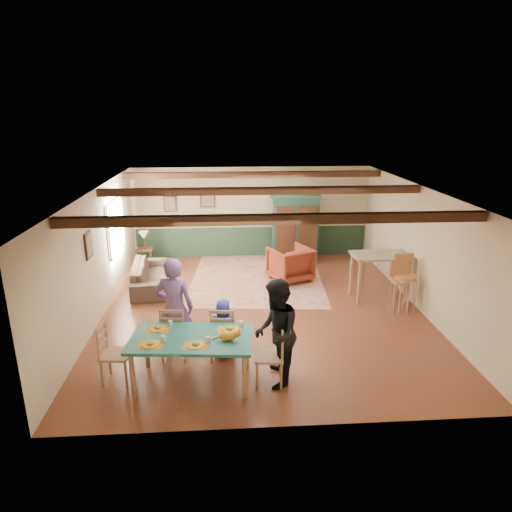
{
  "coord_description": "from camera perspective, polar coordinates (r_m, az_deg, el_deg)",
  "views": [
    {
      "loc": [
        -0.79,
        -9.36,
        4.27
      ],
      "look_at": [
        -0.12,
        0.34,
        1.15
      ],
      "focal_mm": 32.0,
      "sensor_mm": 36.0,
      "label": 1
    }
  ],
  "objects": [
    {
      "name": "floor",
      "position": [
        10.32,
        0.81,
        -6.66
      ],
      "size": [
        8.0,
        8.0,
        0.0
      ],
      "primitive_type": "plane",
      "color": "#5C2B1A",
      "rests_on": "ground"
    },
    {
      "name": "wall_back",
      "position": [
        13.7,
        -0.54,
        5.47
      ],
      "size": [
        7.0,
        0.02,
        2.7
      ],
      "primitive_type": "cube",
      "color": "beige",
      "rests_on": "floor"
    },
    {
      "name": "wall_left",
      "position": [
        10.18,
        -19.21,
        0.09
      ],
      "size": [
        0.02,
        8.0,
        2.7
      ],
      "primitive_type": "cube",
      "color": "beige",
      "rests_on": "floor"
    },
    {
      "name": "wall_right",
      "position": [
        10.7,
        19.86,
        0.86
      ],
      "size": [
        0.02,
        8.0,
        2.7
      ],
      "primitive_type": "cube",
      "color": "beige",
      "rests_on": "floor"
    },
    {
      "name": "ceiling",
      "position": [
        9.53,
        0.88,
        8.29
      ],
      "size": [
        7.0,
        8.0,
        0.02
      ],
      "primitive_type": "cube",
      "color": "silver",
      "rests_on": "wall_back"
    },
    {
      "name": "wainscot_back",
      "position": [
        13.9,
        -0.53,
        1.82
      ],
      "size": [
        6.95,
        0.03,
        0.9
      ],
      "primitive_type": "cube",
      "color": "#1C3324",
      "rests_on": "floor"
    },
    {
      "name": "ceiling_beam_front",
      "position": [
        7.3,
        2.38,
        4.62
      ],
      "size": [
        6.95,
        0.16,
        0.16
      ],
      "primitive_type": "cube",
      "color": "black",
      "rests_on": "ceiling"
    },
    {
      "name": "ceiling_beam_mid",
      "position": [
        9.93,
        0.68,
        8.16
      ],
      "size": [
        6.95,
        0.16,
        0.16
      ],
      "primitive_type": "cube",
      "color": "black",
      "rests_on": "ceiling"
    },
    {
      "name": "ceiling_beam_back",
      "position": [
        12.5,
        -0.28,
        10.14
      ],
      "size": [
        6.95,
        0.16,
        0.16
      ],
      "primitive_type": "cube",
      "color": "black",
      "rests_on": "ceiling"
    },
    {
      "name": "window_left",
      "position": [
        11.7,
        -17.09,
        3.54
      ],
      "size": [
        0.06,
        1.6,
        1.3
      ],
      "primitive_type": null,
      "color": "white",
      "rests_on": "wall_left"
    },
    {
      "name": "picture_left_wall",
      "position": [
        9.5,
        -20.17,
        1.29
      ],
      "size": [
        0.04,
        0.42,
        0.52
      ],
      "primitive_type": null,
      "color": "tan",
      "rests_on": "wall_left"
    },
    {
      "name": "picture_back_a",
      "position": [
        13.57,
        -6.07,
        7.19
      ],
      "size": [
        0.45,
        0.04,
        0.55
      ],
      "primitive_type": null,
      "color": "tan",
      "rests_on": "wall_back"
    },
    {
      "name": "picture_back_b",
      "position": [
        13.68,
        -10.69,
        6.43
      ],
      "size": [
        0.38,
        0.04,
        0.48
      ],
      "primitive_type": null,
      "color": "tan",
      "rests_on": "wall_back"
    },
    {
      "name": "dining_table",
      "position": [
        7.66,
        -7.94,
        -12.71
      ],
      "size": [
        2.03,
        1.25,
        0.81
      ],
      "primitive_type": null,
      "rotation": [
        0.0,
        0.0,
        -0.09
      ],
      "color": "#1F6556",
      "rests_on": "floor"
    },
    {
      "name": "dining_chair_far_left",
      "position": [
        8.35,
        -10.1,
        -9.25
      ],
      "size": [
        0.49,
        0.51,
        1.03
      ],
      "primitive_type": null,
      "rotation": [
        0.0,
        0.0,
        3.05
      ],
      "color": "#A77953",
      "rests_on": "floor"
    },
    {
      "name": "dining_chair_far_right",
      "position": [
        8.23,
        -4.11,
        -9.43
      ],
      "size": [
        0.49,
        0.51,
        1.03
      ],
      "primitive_type": null,
      "rotation": [
        0.0,
        0.0,
        3.05
      ],
      "color": "#A77953",
      "rests_on": "floor"
    },
    {
      "name": "dining_chair_end_left",
      "position": [
        7.89,
        -17.09,
        -11.5
      ],
      "size": [
        0.51,
        0.49,
        1.03
      ],
      "primitive_type": null,
      "rotation": [
        0.0,
        0.0,
        1.48
      ],
      "color": "#A77953",
      "rests_on": "floor"
    },
    {
      "name": "dining_chair_end_right",
      "position": [
        7.51,
        1.64,
        -12.22
      ],
      "size": [
        0.51,
        0.49,
        1.03
      ],
      "primitive_type": null,
      "rotation": [
        0.0,
        0.0,
        -1.66
      ],
      "color": "#A77953",
      "rests_on": "floor"
    },
    {
      "name": "person_man",
      "position": [
        8.25,
        -10.15,
        -6.38
      ],
      "size": [
        0.72,
        0.51,
        1.86
      ],
      "primitive_type": "imported",
      "rotation": [
        0.0,
        0.0,
        3.05
      ],
      "color": "#785897",
      "rests_on": "floor"
    },
    {
      "name": "person_woman",
      "position": [
        7.33,
        2.53,
        -9.66
      ],
      "size": [
        0.75,
        0.92,
        1.78
      ],
      "primitive_type": "imported",
      "rotation": [
        0.0,
        0.0,
        -1.66
      ],
      "color": "black",
      "rests_on": "floor"
    },
    {
      "name": "person_child",
      "position": [
        8.29,
        -4.06,
        -8.97
      ],
      "size": [
        0.56,
        0.39,
        1.09
      ],
      "primitive_type": "imported",
      "rotation": [
        0.0,
        0.0,
        3.05
      ],
      "color": "#2936A7",
      "rests_on": "floor"
    },
    {
      "name": "cat",
      "position": [
        7.25,
        -3.53,
        -9.88
      ],
      "size": [
        0.4,
        0.19,
        0.19
      ],
      "primitive_type": null,
      "rotation": [
        0.0,
        0.0,
        -0.09
      ],
      "color": "orange",
      "rests_on": "dining_table"
    },
    {
      "name": "place_setting_near_left",
      "position": [
        7.32,
        -13.09,
        -10.43
      ],
      "size": [
        0.46,
        0.36,
        0.11
      ],
      "primitive_type": null,
      "rotation": [
        0.0,
        0.0,
        -0.09
      ],
      "color": "gold",
      "rests_on": "dining_table"
    },
    {
      "name": "place_setting_near_center",
      "position": [
        7.18,
        -7.56,
        -10.67
      ],
      "size": [
        0.46,
        0.36,
        0.11
      ],
      "primitive_type": null,
      "rotation": [
        0.0,
        0.0,
        -0.09
      ],
      "color": "gold",
      "rests_on": "dining_table"
    },
    {
      "name": "place_setting_far_left",
      "position": [
        7.79,
        -12.14,
        -8.57
      ],
      "size": [
        0.46,
        0.36,
        0.11
      ],
      "primitive_type": null,
      "rotation": [
        0.0,
        0.0,
        -0.09
      ],
      "color": "gold",
      "rests_on": "dining_table"
    },
    {
      "name": "place_setting_far_right",
      "position": [
        7.61,
        -3.29,
        -8.84
      ],
      "size": [
        0.46,
        0.36,
        0.11
      ],
      "primitive_type": null,
      "rotation": [
        0.0,
        0.0,
        -0.09
      ],
      "color": "gold",
      "rests_on": "dining_table"
    },
    {
      "name": "area_rug",
      "position": [
        12.15,
        0.11,
        -2.77
      ],
      "size": [
        3.69,
        4.28,
        0.01
      ],
      "primitive_type": "cube",
      "rotation": [
        0.0,
        0.0,
        -0.08
      ],
      "color": "beige",
      "rests_on": "floor"
    },
    {
      "name": "armoire",
      "position": [
        13.2,
        4.93,
        3.36
      ],
      "size": [
        1.42,
        0.58,
        2.0
      ],
      "primitive_type": "cube",
      "rotation": [
        0.0,
        0.0,
        0.01
      ],
      "color": "#16372A",
      "rests_on": "floor"
    },
    {
      "name": "armchair",
      "position": [
        11.91,
        4.3,
        -0.98
      ],
      "size": [
        1.28,
        1.29,
        0.9
      ],
      "primitive_type": "imported",
      "rotation": [
        0.0,
        0.0,
        -2.73
      ],
      "color": "#521910",
      "rests_on": "floor"
    },
    {
      "name": "sofa",
      "position": [
        11.76,
        -13.05,
        -2.36
      ],
      "size": [
        1.02,
        2.21,
        0.63
      ],
      "primitive_type": "imported",
      "rotation": [
        0.0,
        0.0,
        1.66
      ],
      "color": "#3C2D25",
      "rests_on": "floor"
    },
    {
      "name": "end_table",
      "position": [
        13.32,
        -13.66,
        -0.22
      ],
      "size": [
        0.45,
        0.45,
        0.54
      ],
      "primitive_type": null,
      "rotation": [
        0.0,
        0.0,
        -0.01
      ],
      "color": "black",
      "rests_on": "floor"
    },
    {
      "name": "table_lamp",
      "position": [
        13.17,
        -13.82,
        1.94
      ],
      "size": [
        0.29,
        0.29,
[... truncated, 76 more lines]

